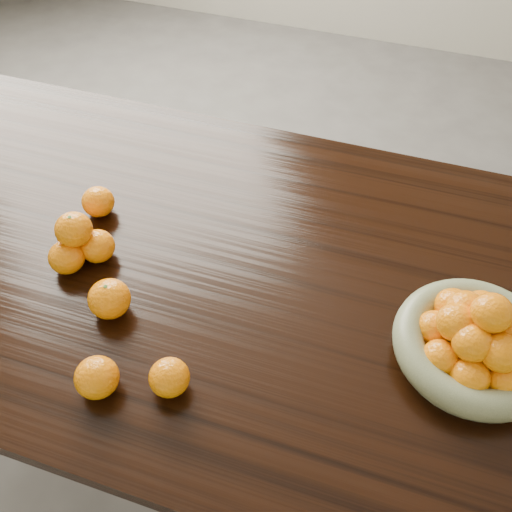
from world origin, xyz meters
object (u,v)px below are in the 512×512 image
(orange_pyramid, at_px, (78,241))
(loose_orange_0, at_px, (109,299))
(fruit_bowl, at_px, (477,341))
(dining_table, at_px, (259,299))

(orange_pyramid, xyz_separation_m, loose_orange_0, (0.13, -0.11, -0.01))
(orange_pyramid, bearing_deg, fruit_bowl, 0.68)
(orange_pyramid, relative_size, loose_orange_0, 1.66)
(fruit_bowl, xyz_separation_m, orange_pyramid, (-0.82, -0.01, -0.00))
(dining_table, xyz_separation_m, fruit_bowl, (0.44, -0.06, 0.14))
(fruit_bowl, height_order, loose_orange_0, fruit_bowl)
(fruit_bowl, relative_size, loose_orange_0, 3.57)
(loose_orange_0, bearing_deg, fruit_bowl, 9.78)
(loose_orange_0, bearing_deg, dining_table, 36.14)
(fruit_bowl, bearing_deg, orange_pyramid, -179.32)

